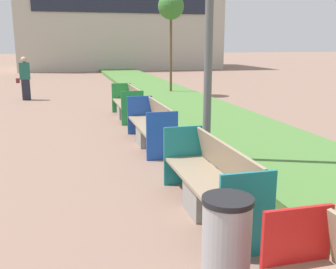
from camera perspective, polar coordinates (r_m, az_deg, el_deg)
planter_grass_strip at (r=10.30m, az=8.80°, el=1.14°), size 2.80×120.00×0.18m
building_backdrop at (r=36.47m, az=-7.26°, el=16.83°), size 16.60×8.94×9.21m
bench_teal_frame at (r=5.24m, az=6.24°, el=-7.42°), size 0.65×2.34×0.94m
bench_blue_frame at (r=8.64m, az=-2.41°, el=0.90°), size 0.65×2.35×0.94m
bench_green_frame at (r=11.86m, az=-5.84°, el=4.18°), size 0.65×2.19×0.94m
litter_bin at (r=3.70m, az=8.46°, el=-15.41°), size 0.46×0.46×0.89m
sapling_tree_far at (r=16.97m, az=0.43°, el=17.94°), size 1.07×1.07×4.21m
pedestrian_walking at (r=16.51m, az=-20.05°, el=7.68°), size 0.53×0.24×1.69m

